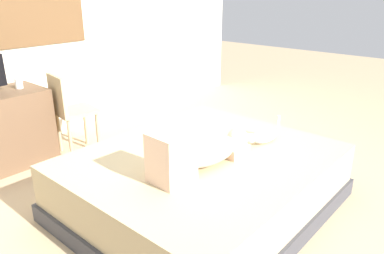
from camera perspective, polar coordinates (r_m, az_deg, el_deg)
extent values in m
plane|color=tan|center=(3.15, 2.45, -11.32)|extent=(16.00, 16.00, 0.00)
cube|color=beige|center=(4.53, -22.19, 16.52)|extent=(6.40, 0.12, 2.90)
cube|color=#38383D|center=(3.04, 1.63, -11.02)|extent=(2.00, 1.69, 0.14)
cube|color=tan|center=(2.92, 1.67, -7.16)|extent=(1.94, 1.64, 0.32)
ellipsoid|color=#CCB299|center=(2.70, 2.69, -3.78)|extent=(0.57, 0.28, 0.17)
sphere|color=beige|center=(2.95, 7.02, -1.76)|extent=(0.17, 0.17, 0.17)
cube|color=beige|center=(2.42, -3.21, -4.65)|extent=(0.27, 0.25, 0.34)
cube|color=beige|center=(2.88, 5.55, -3.26)|extent=(0.21, 0.29, 0.08)
ellipsoid|color=silver|center=(3.10, 11.13, -1.29)|extent=(0.28, 0.18, 0.13)
sphere|color=silver|center=(2.99, 9.00, -1.74)|extent=(0.08, 0.08, 0.08)
cylinder|color=silver|center=(3.17, 13.16, 0.36)|extent=(0.03, 0.03, 0.16)
cylinder|color=white|center=(4.01, -25.15, 6.11)|extent=(0.07, 0.07, 0.10)
cylinder|color=tan|center=(4.31, -16.09, 0.25)|extent=(0.04, 0.04, 0.44)
cylinder|color=tan|center=(4.05, -14.30, -0.91)|extent=(0.04, 0.04, 0.44)
cylinder|color=tan|center=(4.21, -19.83, -0.69)|extent=(0.04, 0.04, 0.44)
cylinder|color=tan|center=(3.94, -18.25, -1.93)|extent=(0.04, 0.04, 0.44)
cube|color=tan|center=(4.04, -17.47, 2.37)|extent=(0.43, 0.43, 0.04)
cube|color=tan|center=(3.93, -20.07, 4.75)|extent=(0.10, 0.38, 0.38)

